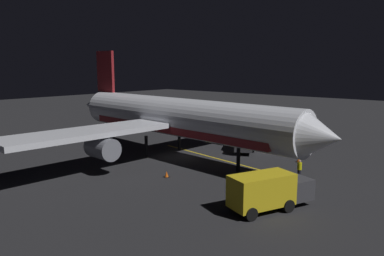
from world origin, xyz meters
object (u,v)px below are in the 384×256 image
at_px(airliner, 174,118).
at_px(catering_truck, 245,140).
at_px(baggage_truck, 268,191).
at_px(ground_crew_worker, 299,169).
at_px(traffic_cone_near_left, 298,160).
at_px(traffic_cone_near_right, 167,174).

relative_size(airliner, catering_truck, 6.17).
xyz_separation_m(baggage_truck, ground_crew_worker, (-8.37, -1.50, -0.46)).
xyz_separation_m(airliner, traffic_cone_near_left, (-6.61, 11.73, -4.05)).
bearing_deg(airliner, traffic_cone_near_left, 119.40).
height_order(airliner, catering_truck, airliner).
height_order(airliner, traffic_cone_near_left, airliner).
distance_m(airliner, ground_crew_worker, 14.81).
bearing_deg(baggage_truck, catering_truck, -142.48).
height_order(catering_truck, traffic_cone_near_right, catering_truck).
relative_size(catering_truck, traffic_cone_near_left, 11.17).
xyz_separation_m(catering_truck, traffic_cone_near_left, (0.99, 7.33, -0.98)).
bearing_deg(traffic_cone_near_left, baggage_truck, 16.54).
bearing_deg(baggage_truck, traffic_cone_near_right, -95.16).
relative_size(ground_crew_worker, traffic_cone_near_left, 3.16).
distance_m(catering_truck, ground_crew_worker, 11.96).
height_order(airliner, baggage_truck, airliner).
xyz_separation_m(ground_crew_worker, traffic_cone_near_right, (7.38, -9.40, -0.64)).
bearing_deg(ground_crew_worker, airliner, -85.95).
bearing_deg(catering_truck, traffic_cone_near_right, 2.38).
xyz_separation_m(catering_truck, traffic_cone_near_right, (13.97, 0.58, -0.98)).
bearing_deg(catering_truck, baggage_truck, 37.52).
height_order(airliner, ground_crew_worker, airliner).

